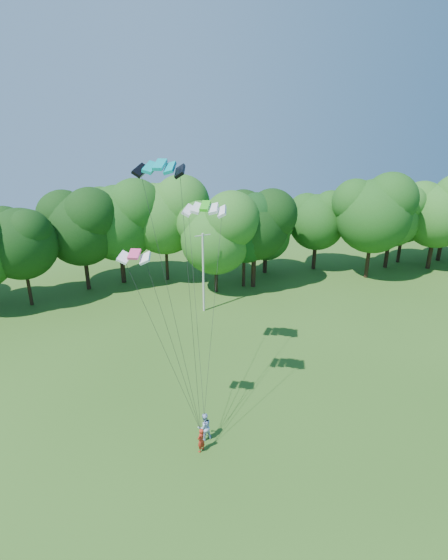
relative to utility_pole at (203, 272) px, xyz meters
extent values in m
cylinder|color=beige|center=(0.00, 0.00, -0.11)|extent=(0.21, 0.21, 8.44)
cube|color=beige|center=(0.00, 0.00, 3.90)|extent=(1.65, 0.52, 0.08)
imported|color=#B52817|center=(-3.99, -19.85, -3.49)|extent=(0.73, 0.71, 1.68)
imported|color=#ABC2ED|center=(-3.58, -18.85, -3.37)|extent=(1.07, 0.91, 1.93)
cube|color=#059EA2|center=(-5.34, -16.75, 12.82)|extent=(3.01, 2.16, 0.53)
cube|color=green|center=(-1.67, -10.31, 9.06)|extent=(3.40, 2.45, 0.57)
cube|color=#E8407A|center=(-7.08, -17.43, 8.09)|extent=(2.00, 1.41, 0.41)
cylinder|color=black|center=(5.90, 5.56, -2.16)|extent=(0.39, 0.39, 4.33)
ellipsoid|color=black|center=(5.90, 5.56, 3.55)|extent=(8.67, 8.67, 9.46)
cylinder|color=#391F16|center=(29.14, 9.11, -2.55)|extent=(0.42, 0.42, 3.57)
ellipsoid|color=#22561A|center=(29.14, 9.11, 2.15)|extent=(7.13, 7.13, 7.78)
camera|label=1|loc=(-7.53, -41.05, 15.72)|focal=28.00mm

